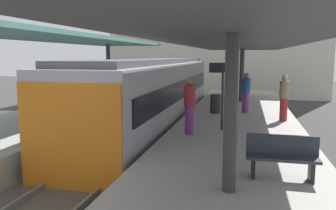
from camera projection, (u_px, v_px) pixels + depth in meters
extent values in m
plane|color=#383835|center=(125.00, 155.00, 11.87)|extent=(80.00, 80.00, 0.00)
cube|color=#ADA8A0|center=(29.00, 135.00, 12.64)|extent=(4.40, 28.00, 1.00)
cube|color=#ADA8A0|center=(236.00, 148.00, 10.95)|extent=(4.40, 28.00, 1.00)
cube|color=#59544C|center=(125.00, 152.00, 11.85)|extent=(3.20, 28.00, 0.20)
cube|color=slate|center=(106.00, 146.00, 11.99)|extent=(0.08, 28.00, 0.14)
cube|color=slate|center=(145.00, 149.00, 11.67)|extent=(0.08, 28.00, 0.14)
cube|color=#ADADB2|center=(154.00, 96.00, 15.33)|extent=(2.70, 15.08, 2.90)
cube|color=orange|center=(70.00, 138.00, 8.05)|extent=(2.65, 0.08, 2.60)
cube|color=black|center=(125.00, 87.00, 15.59)|extent=(0.04, 13.87, 0.76)
cube|color=black|center=(184.00, 89.00, 14.98)|extent=(0.04, 13.87, 0.76)
cube|color=#515156|center=(154.00, 61.00, 15.11)|extent=(2.16, 14.33, 0.20)
cylinder|color=#333335|center=(109.00, 71.00, 19.77)|extent=(0.24, 0.24, 3.12)
cube|color=slate|center=(45.00, 36.00, 13.46)|extent=(4.18, 21.00, 0.16)
cylinder|color=#333335|center=(231.00, 114.00, 5.95)|extent=(0.24, 0.24, 2.81)
cylinder|color=#333335|center=(242.00, 75.00, 18.10)|extent=(0.24, 0.24, 2.81)
cube|color=#3D4247|center=(240.00, 42.00, 11.82)|extent=(4.18, 21.00, 0.16)
cube|color=black|center=(253.00, 167.00, 6.83)|extent=(0.08, 0.32, 0.40)
cube|color=black|center=(311.00, 172.00, 6.59)|extent=(0.08, 0.32, 0.40)
cube|color=#2D333D|center=(282.00, 158.00, 6.67)|extent=(1.40, 0.40, 0.06)
cube|color=#2D333D|center=(282.00, 145.00, 6.82)|extent=(1.40, 0.06, 0.40)
cylinder|color=#262628|center=(222.00, 97.00, 11.09)|extent=(0.08, 0.08, 2.20)
cube|color=black|center=(223.00, 68.00, 10.96)|extent=(0.90, 0.06, 0.32)
cylinder|color=#2D2D30|center=(215.00, 104.00, 14.53)|extent=(0.44, 0.44, 0.80)
cylinder|color=#7A337A|center=(246.00, 102.00, 14.64)|extent=(0.28, 0.28, 0.88)
cylinder|color=navy|center=(246.00, 85.00, 14.54)|extent=(0.36, 0.36, 0.62)
sphere|color=#936B4C|center=(246.00, 75.00, 14.48)|extent=(0.22, 0.22, 0.22)
cylinder|color=maroon|center=(283.00, 109.00, 12.80)|extent=(0.28, 0.28, 0.85)
cylinder|color=#998460|center=(284.00, 90.00, 12.69)|extent=(0.36, 0.36, 0.65)
sphere|color=tan|center=(285.00, 78.00, 12.63)|extent=(0.22, 0.22, 0.22)
cylinder|color=#7A337A|center=(189.00, 120.00, 10.54)|extent=(0.28, 0.28, 0.89)
cylinder|color=maroon|center=(190.00, 96.00, 10.44)|extent=(0.36, 0.36, 0.65)
sphere|color=#936B4C|center=(190.00, 82.00, 10.37)|extent=(0.22, 0.22, 0.22)
cube|color=beige|center=(218.00, 32.00, 30.04)|extent=(18.00, 6.00, 11.00)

